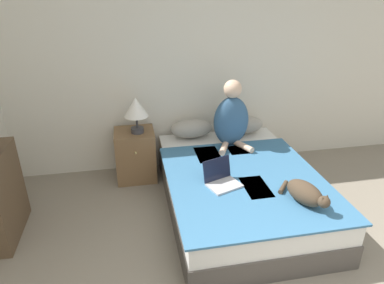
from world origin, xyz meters
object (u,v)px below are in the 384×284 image
Objects in this scene: bed at (238,189)px; table_lamp at (136,109)px; pillow_far at (243,125)px; person_sitting at (231,118)px; laptop_open at (222,179)px; cat_tabby at (306,193)px; pillow_near at (192,129)px; nightstand at (136,155)px.

table_lamp is at bearing 140.87° from bed.
person_sitting is at bearing -129.39° from pillow_far.
laptop_open is (-0.26, -0.24, 0.28)m from bed.
cat_tabby is 0.76m from laptop_open.
table_lamp is at bearing -171.88° from pillow_near.
bed is 2.73× the size of person_sitting.
cat_tabby is at bearing -54.66° from laptop_open.
nightstand is at bearing -157.46° from cat_tabby.
cat_tabby is 2.07m from nightstand.
pillow_far is 0.45m from person_sitting.
laptop_open is at bearing -55.12° from table_lamp.
table_lamp is (-1.35, 1.47, 0.34)m from cat_tabby.
pillow_near is at bearing 8.12° from table_lamp.
cat_tabby is at bearing -61.59° from bed.
nightstand is (-1.10, 0.25, -0.48)m from person_sitting.
pillow_far is at bearing 69.87° from bed.
cat_tabby is (0.03, -1.56, -0.01)m from pillow_far.
laptop_open is (-0.33, -0.83, -0.28)m from person_sitting.
bed is at bearing -39.25° from nightstand.
pillow_near is 1.41× the size of laptop_open.
pillow_near reaches higher than bed.
person_sitting is 2.10× the size of laptop_open.
table_lamp reaches higher than nightstand.
cat_tabby is at bearing -66.20° from pillow_near.
cat_tabby reaches higher than bed.
pillow_near is (-0.33, 0.89, 0.34)m from bed.
person_sitting is at bearing 172.81° from cat_tabby.
pillow_near is 0.94× the size of cat_tabby.
pillow_near is at bearing 73.51° from laptop_open.
pillow_near is 1.00× the size of pillow_far.
cat_tabby is at bearing -88.73° from pillow_far.
person_sitting is (0.07, 0.59, 0.56)m from bed.
person_sitting reaches higher than table_lamp.
cat_tabby is (0.29, -1.26, -0.23)m from person_sitting.
person_sitting reaches higher than bed.
nightstand is 0.60m from table_lamp.
laptop_open is 1.33m from table_lamp.
pillow_far is at bearing 161.19° from cat_tabby.
nightstand is 1.46× the size of table_lamp.
person_sitting is 1.39× the size of cat_tabby.
nightstand is (-0.77, 1.08, -0.20)m from laptop_open.
table_lamp is (-1.06, 0.21, 0.11)m from person_sitting.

